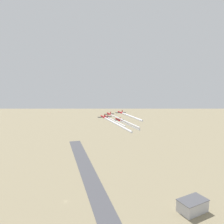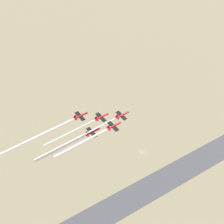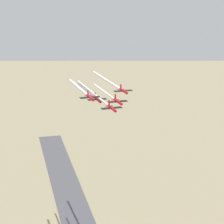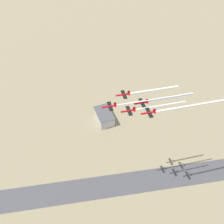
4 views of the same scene
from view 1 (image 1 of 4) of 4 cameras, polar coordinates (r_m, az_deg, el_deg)
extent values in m
plane|color=gray|center=(275.61, -12.00, -21.91)|extent=(3000.00, 3000.00, 0.00)
cube|color=#47474C|center=(238.65, -0.69, -27.10)|extent=(144.28, 572.78, 0.20)
cube|color=#B7B7BC|center=(265.34, 20.27, -21.98)|extent=(29.19, 17.91, 13.00)
cube|color=#4C4C51|center=(262.00, 20.36, -20.71)|extent=(30.65, 18.81, 0.50)
cylinder|color=#B20C14|center=(195.60, -0.75, -0.49)|extent=(2.46, 9.62, 1.17)
cube|color=black|center=(195.01, -0.69, -0.52)|extent=(9.18, 3.74, 0.19)
cube|color=#B20C14|center=(191.72, -0.36, -0.24)|extent=(0.38, 1.70, 2.33)
cube|color=#B20C14|center=(191.96, -0.36, -0.67)|extent=(3.52, 1.62, 0.13)
cylinder|color=#B20C14|center=(183.44, -1.49, -1.23)|extent=(2.46, 9.62, 1.17)
cube|color=black|center=(182.85, -1.43, -1.26)|extent=(9.18, 3.74, 0.19)
cube|color=#B20C14|center=(179.54, -1.09, -0.97)|extent=(0.38, 1.70, 2.33)
cube|color=#B20C14|center=(179.79, -1.09, -1.43)|extent=(3.52, 1.62, 0.13)
cylinder|color=#B20C14|center=(187.45, 2.21, -0.12)|extent=(2.46, 9.62, 1.17)
cube|color=black|center=(186.87, 2.28, -0.15)|extent=(9.18, 3.74, 0.19)
cube|color=#B20C14|center=(183.65, 2.68, 0.15)|extent=(0.38, 1.70, 2.33)
cube|color=#B20C14|center=(183.88, 2.68, -0.30)|extent=(3.52, 1.62, 0.13)
cylinder|color=#B20C14|center=(170.92, -2.34, -1.28)|extent=(2.46, 9.62, 1.17)
cube|color=black|center=(170.32, -2.27, -1.31)|extent=(9.18, 3.74, 0.19)
cube|color=#B20C14|center=(166.99, -1.92, -1.01)|extent=(0.38, 1.70, 2.33)
cube|color=#B20C14|center=(167.25, -1.92, -1.50)|extent=(3.52, 1.62, 0.13)
cylinder|color=#B20C14|center=(175.83, 1.64, -2.03)|extent=(2.46, 9.62, 1.17)
cube|color=black|center=(175.25, 1.72, -2.07)|extent=(9.18, 3.74, 0.19)
cube|color=#B20C14|center=(171.98, 2.13, -1.79)|extent=(0.38, 1.70, 2.33)
cube|color=#B20C14|center=(172.26, 2.13, -2.27)|extent=(3.52, 1.62, 0.13)
cylinder|color=white|center=(166.40, 2.95, -2.18)|extent=(8.31, 53.85, 0.94)
cylinder|color=white|center=(163.02, 1.04, -2.52)|extent=(5.63, 34.55, 0.91)
cylinder|color=white|center=(167.52, 5.12, -1.24)|extent=(6.09, 34.59, 1.37)
cylinder|color=white|center=(144.69, 1.17, -3.15)|extent=(7.71, 47.00, 1.29)
cylinder|color=white|center=(156.99, 4.52, -3.40)|extent=(5.48, 32.24, 1.07)
camera|label=2|loc=(222.60, 43.86, 33.94)|focal=50.00mm
camera|label=3|loc=(369.10, -1.59, 11.36)|focal=70.00mm
camera|label=4|loc=(215.63, -32.06, 24.96)|focal=35.00mm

